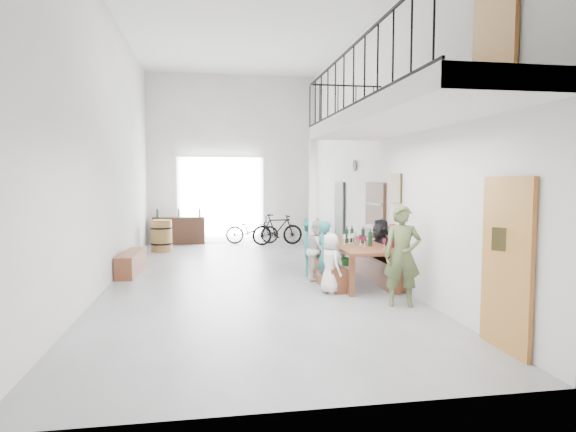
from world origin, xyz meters
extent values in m
plane|color=slate|center=(0.00, 0.00, 0.00)|extent=(12.00, 12.00, 0.00)
plane|color=white|center=(0.00, 6.00, 2.75)|extent=(5.50, 0.00, 5.50)
plane|color=white|center=(0.00, -6.00, 2.75)|extent=(5.50, 0.00, 5.50)
plane|color=white|center=(-2.75, 0.00, 2.75)|extent=(0.00, 12.00, 12.00)
plane|color=white|center=(2.75, 0.00, 2.75)|extent=(0.00, 12.00, 12.00)
plane|color=white|center=(0.00, 0.00, 5.50)|extent=(12.00, 12.00, 0.00)
cube|color=white|center=(-0.40, 5.94, 1.40)|extent=(2.80, 0.08, 2.80)
cube|color=#A26B2B|center=(2.70, -4.90, 1.05)|extent=(0.06, 0.95, 2.10)
cube|color=#3E2416|center=(2.70, -0.30, 1.00)|extent=(0.06, 1.10, 2.00)
cube|color=#293229|center=(2.70, 2.50, 1.00)|extent=(0.06, 0.80, 2.00)
cube|color=#A26B2B|center=(2.70, -4.50, 4.10)|extent=(0.06, 0.90, 1.95)
cube|color=#393317|center=(2.72, -1.40, 1.90)|extent=(0.04, 0.45, 0.55)
cylinder|color=white|center=(2.71, 1.20, 2.40)|extent=(0.04, 0.28, 0.28)
cube|color=white|center=(2.00, -3.20, 3.00)|extent=(1.50, 5.60, 0.25)
cube|color=black|center=(1.27, -3.20, 3.98)|extent=(0.03, 5.60, 0.03)
cube|color=black|center=(1.27, -3.20, 3.15)|extent=(0.03, 5.60, 0.03)
cube|color=black|center=(2.00, -0.42, 3.98)|extent=(1.50, 0.03, 0.03)
cube|color=white|center=(1.30, -0.45, 1.44)|extent=(0.14, 0.14, 2.88)
cube|color=brown|center=(2.08, -0.94, 0.76)|extent=(1.06, 2.51, 0.06)
cube|color=brown|center=(1.67, -2.01, 0.36)|extent=(0.09, 0.09, 0.73)
cube|color=brown|center=(2.53, -2.00, 0.36)|extent=(0.09, 0.09, 0.73)
cube|color=brown|center=(1.63, 0.13, 0.36)|extent=(0.09, 0.09, 0.73)
cube|color=brown|center=(2.49, 0.14, 0.36)|extent=(0.09, 0.09, 0.73)
cube|color=brown|center=(1.47, -0.86, 0.23)|extent=(0.38, 1.98, 0.45)
cube|color=brown|center=(2.57, -0.84, 0.26)|extent=(0.31, 2.23, 0.51)
cylinder|color=black|center=(2.25, -0.87, 0.97)|extent=(0.07, 0.07, 0.35)
cylinder|color=black|center=(2.23, -1.34, 0.97)|extent=(0.07, 0.07, 0.35)
cylinder|color=black|center=(1.93, -0.80, 0.97)|extent=(0.07, 0.07, 0.35)
cylinder|color=black|center=(2.07, -0.70, 0.97)|extent=(0.07, 0.07, 0.35)
cube|color=brown|center=(-2.50, 0.81, 0.24)|extent=(0.45, 1.70, 0.47)
cylinder|color=olive|center=(-2.15, 4.09, 0.45)|extent=(0.60, 0.60, 0.91)
cylinder|color=black|center=(-2.15, 4.09, 0.23)|extent=(0.62, 0.62, 0.05)
cylinder|color=black|center=(-2.15, 4.09, 0.68)|extent=(0.62, 0.62, 0.05)
cube|color=#3E2416|center=(-1.75, 5.65, 0.43)|extent=(1.64, 0.48, 0.86)
cylinder|color=black|center=(-2.41, 5.63, 1.00)|extent=(0.06, 0.06, 0.28)
cylinder|color=black|center=(-1.75, 5.64, 1.00)|extent=(0.06, 0.06, 0.28)
cylinder|color=black|center=(-1.09, 5.68, 1.00)|extent=(0.06, 0.06, 0.28)
imported|color=silver|center=(1.36, -1.71, 0.55)|extent=(0.47, 0.61, 1.09)
imported|color=teal|center=(1.40, -1.18, 0.63)|extent=(0.43, 0.53, 1.27)
imported|color=silver|center=(1.40, -0.47, 0.62)|extent=(0.60, 0.70, 1.24)
imported|color=teal|center=(1.35, -0.12, 0.64)|extent=(0.57, 0.88, 1.28)
imported|color=#B51F32|center=(2.63, -1.49, 0.62)|extent=(0.35, 0.74, 1.23)
imported|color=black|center=(2.65, -0.80, 0.64)|extent=(0.41, 1.19, 1.27)
imported|color=silver|center=(2.61, -0.26, 0.56)|extent=(0.47, 0.61, 1.12)
imported|color=#4C5831|center=(2.30, -2.74, 0.82)|extent=(0.69, 0.55, 1.65)
imported|color=#1D5521|center=(2.45, 0.95, 0.23)|extent=(0.45, 0.40, 0.46)
imported|color=black|center=(0.57, 5.32, 0.44)|extent=(1.74, 0.75, 0.89)
imported|color=black|center=(1.34, 4.87, 0.49)|extent=(1.67, 0.64, 0.98)
camera|label=1|loc=(-0.81, -10.08, 2.06)|focal=30.00mm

